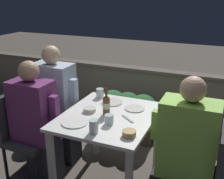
% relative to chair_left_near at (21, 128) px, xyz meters
% --- Properties ---
extents(parapet_wall, '(9.00, 0.18, 0.73)m').
position_rel_chair_left_near_xyz_m(parapet_wall, '(0.87, 1.90, -0.15)').
color(parapet_wall, gray).
rests_on(parapet_wall, ground_plane).
extents(dining_table, '(0.81, 0.95, 0.75)m').
position_rel_chair_left_near_xyz_m(dining_table, '(0.87, 0.19, 0.12)').
color(dining_table, white).
rests_on(dining_table, ground_plane).
extents(planter_hedge, '(0.77, 0.47, 0.59)m').
position_rel_chair_left_near_xyz_m(planter_hedge, '(0.68, 1.16, -0.19)').
color(planter_hedge, brown).
rests_on(planter_hedge, ground_plane).
extents(chair_left_near, '(0.43, 0.42, 0.88)m').
position_rel_chair_left_near_xyz_m(chair_left_near, '(0.00, 0.00, 0.00)').
color(chair_left_near, '#333338').
rests_on(chair_left_near, ground_plane).
extents(person_purple_stripe, '(0.48, 0.26, 1.22)m').
position_rel_chair_left_near_xyz_m(person_purple_stripe, '(0.20, 0.00, 0.09)').
color(person_purple_stripe, '#282833').
rests_on(person_purple_stripe, ground_plane).
extents(chair_left_far, '(0.43, 0.42, 0.88)m').
position_rel_chair_left_near_xyz_m(chair_left_far, '(-0.02, 0.38, 0.00)').
color(chair_left_far, '#333338').
rests_on(chair_left_far, ground_plane).
extents(person_blue_shirt, '(0.50, 0.26, 1.29)m').
position_rel_chair_left_near_xyz_m(person_blue_shirt, '(0.17, 0.38, 0.12)').
color(person_blue_shirt, '#282833').
rests_on(person_blue_shirt, ground_plane).
extents(chair_right_near, '(0.43, 0.42, 0.88)m').
position_rel_chair_left_near_xyz_m(chair_right_near, '(1.77, 0.02, 0.00)').
color(chair_right_near, '#333338').
rests_on(chair_right_near, ground_plane).
extents(person_green_blouse, '(0.50, 0.26, 1.25)m').
position_rel_chair_left_near_xyz_m(person_green_blouse, '(1.57, 0.02, 0.10)').
color(person_green_blouse, '#282833').
rests_on(person_green_blouse, ground_plane).
extents(chair_right_far, '(0.43, 0.42, 0.88)m').
position_rel_chair_left_near_xyz_m(chair_right_far, '(1.70, 0.38, 0.00)').
color(chair_right_far, '#333338').
rests_on(chair_right_far, ground_plane).
extents(beer_bottle, '(0.07, 0.07, 0.25)m').
position_rel_chair_left_near_xyz_m(beer_bottle, '(0.85, 0.19, 0.32)').
color(beer_bottle, brown).
rests_on(beer_bottle, dining_table).
extents(plate_0, '(0.19, 0.19, 0.01)m').
position_rel_chair_left_near_xyz_m(plate_0, '(1.04, 0.41, 0.23)').
color(plate_0, silver).
rests_on(plate_0, dining_table).
extents(plate_1, '(0.22, 0.22, 0.01)m').
position_rel_chair_left_near_xyz_m(plate_1, '(0.78, 0.46, 0.23)').
color(plate_1, silver).
rests_on(plate_1, dining_table).
extents(plate_2, '(0.23, 0.23, 0.01)m').
position_rel_chair_left_near_xyz_m(plate_2, '(0.67, -0.08, 0.23)').
color(plate_2, white).
rests_on(plate_2, dining_table).
extents(bowl_0, '(0.11, 0.11, 0.05)m').
position_rel_chair_left_near_xyz_m(bowl_0, '(1.18, -0.11, 0.25)').
color(bowl_0, tan).
rests_on(bowl_0, dining_table).
extents(bowl_1, '(0.12, 0.12, 0.04)m').
position_rel_chair_left_near_xyz_m(bowl_1, '(0.68, 0.18, 0.24)').
color(bowl_1, beige).
rests_on(bowl_1, dining_table).
extents(glass_cup_0, '(0.08, 0.08, 0.09)m').
position_rel_chair_left_near_xyz_m(glass_cup_0, '(0.60, 0.56, 0.27)').
color(glass_cup_0, silver).
rests_on(glass_cup_0, dining_table).
extents(glass_cup_1, '(0.08, 0.08, 0.08)m').
position_rel_chair_left_near_xyz_m(glass_cup_1, '(0.95, 0.02, 0.26)').
color(glass_cup_1, silver).
rests_on(glass_cup_1, dining_table).
extents(glass_cup_2, '(0.07, 0.07, 0.11)m').
position_rel_chair_left_near_xyz_m(glass_cup_2, '(0.90, -0.17, 0.28)').
color(glass_cup_2, silver).
rests_on(glass_cup_2, dining_table).
extents(fork_0, '(0.15, 0.12, 0.01)m').
position_rel_chair_left_near_xyz_m(fork_0, '(1.06, 0.17, 0.23)').
color(fork_0, silver).
rests_on(fork_0, dining_table).
extents(potted_plant, '(0.32, 0.32, 0.66)m').
position_rel_chair_left_near_xyz_m(potted_plant, '(-0.29, 0.89, -0.12)').
color(potted_plant, brown).
rests_on(potted_plant, ground_plane).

